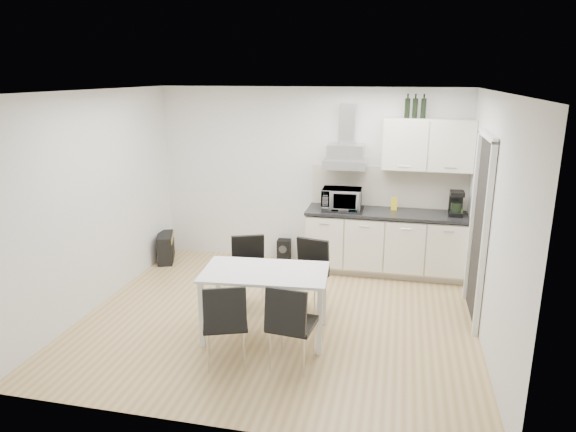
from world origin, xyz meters
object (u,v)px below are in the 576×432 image
(chair_near_right, at_px, (292,325))
(chair_near_left, at_px, (225,323))
(chair_far_right, at_px, (307,278))
(guitar_amp, at_px, (166,248))
(kitchenette, at_px, (389,217))
(chair_far_left, at_px, (250,274))
(floor_speaker, at_px, (284,250))
(dining_table, at_px, (265,278))

(chair_near_right, bearing_deg, chair_near_left, -164.83)
(chair_far_right, xyz_separation_m, guitar_amp, (-2.42, 1.27, -0.23))
(kitchenette, bearing_deg, chair_near_left, -117.46)
(chair_near_left, bearing_deg, chair_far_right, 45.66)
(kitchenette, height_order, chair_far_right, kitchenette)
(chair_near_right, distance_m, guitar_amp, 3.50)
(chair_far_left, relative_size, floor_speaker, 2.68)
(chair_near_left, bearing_deg, chair_near_right, -11.28)
(floor_speaker, bearing_deg, chair_near_left, -91.57)
(chair_far_left, bearing_deg, floor_speaker, -112.47)
(kitchenette, distance_m, chair_near_right, 2.85)
(chair_near_right, distance_m, floor_speaker, 2.97)
(floor_speaker, bearing_deg, guitar_amp, -169.73)
(dining_table, distance_m, floor_speaker, 2.40)
(chair_far_left, bearing_deg, guitar_amp, -58.40)
(chair_near_right, height_order, guitar_amp, chair_near_right)
(chair_far_right, bearing_deg, chair_near_left, 77.78)
(chair_near_left, xyz_separation_m, chair_near_right, (0.65, 0.10, 0.00))
(chair_far_right, height_order, floor_speaker, chair_far_right)
(chair_far_right, bearing_deg, floor_speaker, -56.61)
(chair_far_left, relative_size, chair_near_right, 1.00)
(guitar_amp, bearing_deg, chair_near_right, -65.28)
(dining_table, xyz_separation_m, chair_near_right, (0.41, -0.54, -0.22))
(chair_far_right, xyz_separation_m, chair_near_right, (0.08, -1.17, 0.00))
(chair_near_right, bearing_deg, dining_table, 133.67)
(chair_far_left, height_order, chair_near_right, same)
(floor_speaker, bearing_deg, chair_near_right, -78.90)
(chair_far_right, relative_size, chair_near_right, 1.00)
(dining_table, bearing_deg, chair_far_right, 57.04)
(chair_near_left, xyz_separation_m, floor_speaker, (-0.10, 2.97, -0.28))
(dining_table, height_order, floor_speaker, dining_table)
(chair_far_left, bearing_deg, kitchenette, -156.95)
(chair_far_right, height_order, chair_near_left, same)
(chair_near_right, height_order, floor_speaker, chair_near_right)
(chair_far_left, relative_size, chair_near_left, 1.00)
(dining_table, relative_size, chair_far_right, 1.58)
(guitar_amp, bearing_deg, chair_near_left, -74.88)
(chair_far_right, distance_m, floor_speaker, 1.84)
(chair_far_right, distance_m, chair_near_left, 1.39)
(kitchenette, height_order, chair_near_right, kitchenette)
(kitchenette, bearing_deg, dining_table, -119.56)
(dining_table, xyz_separation_m, chair_far_left, (-0.36, 0.60, -0.22))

